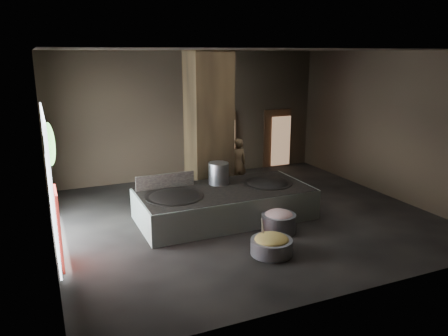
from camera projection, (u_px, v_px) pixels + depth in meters
name	position (u px, v px, depth m)	size (l,w,h in m)	color
floor	(244.00, 217.00, 12.27)	(10.00, 9.00, 0.10)	black
ceiling	(246.00, 48.00, 11.09)	(10.00, 9.00, 0.10)	black
back_wall	(189.00, 115.00, 15.72)	(10.00, 0.10, 4.50)	black
front_wall	(359.00, 181.00, 7.65)	(10.00, 0.10, 4.50)	black
left_wall	(42.00, 154.00, 9.74)	(0.10, 9.00, 4.50)	black
right_wall	(390.00, 125.00, 13.62)	(0.10, 9.00, 4.50)	black
pillar	(209.00, 127.00, 13.25)	(1.20, 1.20, 4.50)	black
hearth_platform	(225.00, 204.00, 11.99)	(4.70, 2.25, 0.82)	silver
platform_cap	(225.00, 190.00, 11.88)	(4.60, 2.21, 0.03)	black
wok_left	(174.00, 199.00, 11.30)	(1.48, 1.48, 0.41)	black
wok_left_rim	(174.00, 197.00, 11.28)	(1.51, 1.51, 0.05)	black
wok_right	(267.00, 186.00, 12.46)	(1.38, 1.38, 0.39)	black
wok_right_rim	(267.00, 183.00, 12.44)	(1.41, 1.41, 0.05)	black
stock_pot	(219.00, 173.00, 12.31)	(0.57, 0.57, 0.61)	#A4A8AB
splash_guard	(165.00, 181.00, 11.94)	(1.64, 0.06, 0.41)	black
cook	(237.00, 164.00, 14.53)	(0.62, 0.40, 1.71)	olive
veg_basin	(271.00, 247.00, 9.89)	(0.95, 0.95, 0.35)	slate
veg_fill	(272.00, 239.00, 9.84)	(0.78, 0.78, 0.24)	#889A4A
ladle	(263.00, 230.00, 9.87)	(0.03, 0.03, 0.75)	#A4A8AB
meat_basin	(279.00, 223.00, 11.08)	(0.87, 0.87, 0.48)	slate
meat_fill	(279.00, 215.00, 11.03)	(0.72, 0.72, 0.28)	#AA6766
doorway_near	(221.00, 144.00, 16.39)	(1.18, 0.08, 2.38)	black
doorway_near_glow	(225.00, 146.00, 16.34)	(0.81, 0.04, 1.91)	#8C6647
doorway_far	(277.00, 139.00, 17.31)	(1.18, 0.08, 2.38)	black
doorway_far_glow	(281.00, 141.00, 17.22)	(0.83, 0.04, 1.95)	#8C6647
left_opening	(49.00, 179.00, 10.13)	(0.04, 4.20, 3.10)	white
pavilion_sliver	(59.00, 228.00, 9.19)	(0.05, 0.90, 1.70)	maroon
tree_silhouette	(49.00, 144.00, 10.99)	(0.28, 1.10, 1.10)	#194714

